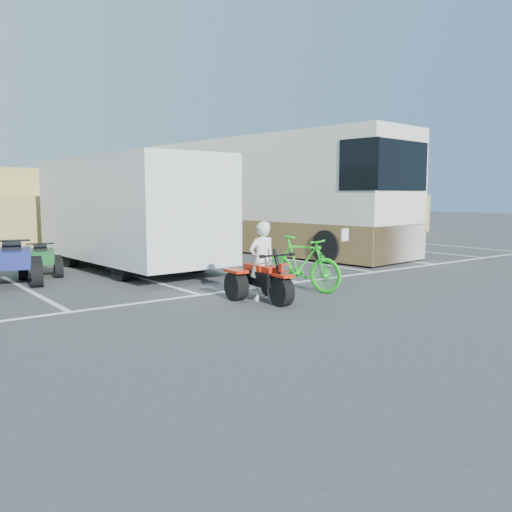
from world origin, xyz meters
TOP-DOWN VIEW (x-y plane):
  - ground at (0.00, 0.00)m, footprint 100.00×100.00m
  - parking_stripes at (0.87, 4.07)m, footprint 28.00×5.16m
  - grass_embankment at (0.00, 15.48)m, footprint 40.00×8.50m
  - red_trike_atv at (0.67, 1.05)m, footprint 1.25×1.60m
  - rider at (0.68, 1.20)m, footprint 0.60×0.42m
  - green_dirt_bike at (2.01, 1.54)m, footprint 1.06×2.04m
  - cargo_trailer at (0.47, 6.82)m, footprint 2.96×6.66m
  - rv_motorhome at (6.67, 8.54)m, footprint 4.02×11.40m
  - quad_atv_blue at (-2.76, 6.11)m, footprint 1.64×1.95m
  - quad_atv_green at (-1.87, 7.09)m, footprint 1.34×1.59m

SIDE VIEW (x-z plane):
  - ground at x=0.00m, z-range 0.00..0.00m
  - red_trike_atv at x=0.67m, z-range -0.49..0.49m
  - quad_atv_blue at x=-2.76m, z-range -0.55..0.55m
  - quad_atv_green at x=-1.87m, z-range -0.45..0.45m
  - parking_stripes at x=0.87m, z-range 0.00..0.01m
  - green_dirt_bike at x=2.01m, z-range 0.00..1.18m
  - rider at x=0.68m, z-range 0.00..1.55m
  - grass_embankment at x=0.00m, z-range -0.13..2.97m
  - cargo_trailer at x=0.47m, z-range 0.13..3.17m
  - rv_motorhome at x=6.67m, z-range -0.26..3.75m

